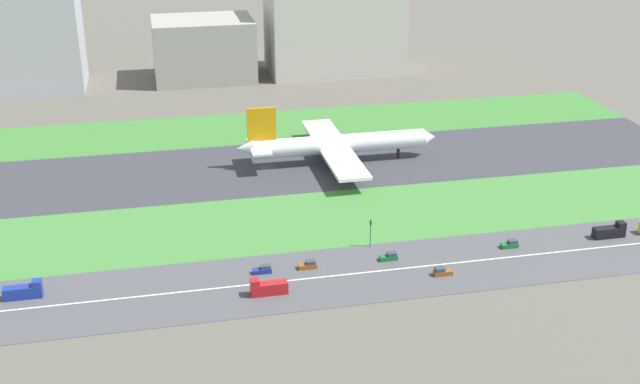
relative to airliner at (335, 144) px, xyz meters
The scene contains 20 objects.
ground_plane 23.21m from the airliner, behind, with size 800.00×800.00×0.00m, color #5B564C.
runway 23.20m from the airliner, behind, with size 280.00×46.00×0.10m, color #38383D.
grass_median_north 47.11m from the airliner, 118.61° to the left, with size 280.00×36.00×0.10m, color #3D7A33.
grass_median_south 47.11m from the airliner, 118.61° to the right, with size 280.00×36.00×0.10m, color #427F38.
highway 76.60m from the airliner, 107.03° to the right, with size 280.00×28.00×0.10m, color #4C4C4F.
highway_centerline 76.59m from the airliner, 107.03° to the right, with size 266.00×0.50×0.01m, color silver.
airliner is the anchor object (origin of this frame).
car_5 75.95m from the airliner, 116.16° to the right, with size 4.40×1.80×2.00m.
car_1 74.32m from the airliner, 66.53° to the right, with size 4.40×1.80×2.00m.
truck_0 88.92m from the airliner, 49.97° to the right, with size 8.40×2.50×4.00m.
car_3 68.24m from the airliner, 91.89° to the right, with size 4.40×1.80×2.00m.
car_2 78.56m from the airliner, 84.39° to the right, with size 4.40×1.80×2.00m.
car_4 71.81m from the airliner, 108.27° to the right, with size 4.40×1.80×2.00m.
truck_1 110.70m from the airliner, 142.06° to the right, with size 8.40×2.50×4.00m.
truck_2 85.12m from the airliner, 113.41° to the right, with size 8.40×2.50×4.00m.
traffic_light 60.23m from the airliner, 94.65° to the right, with size 0.36×0.50×7.20m.
terminal_building 160.75m from the airliner, 134.58° to the left, with size 59.70×34.07×42.15m, color #B2B2B7.
hangar_building 118.61m from the airliner, 105.69° to the left, with size 42.83×32.89×26.21m, color #9E998E.
office_tower 118.37m from the airliner, 76.87° to the left, with size 59.16×32.30×47.54m, color beige.
fuel_tank_west 159.87m from the airliner, 95.96° to the left, with size 21.96×21.96×13.53m, color silver.
Camera 1 is at (-33.38, -234.21, 91.79)m, focal length 44.97 mm.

